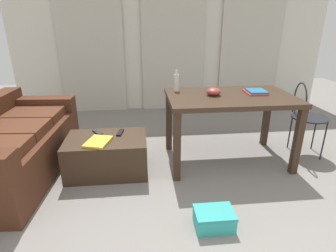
% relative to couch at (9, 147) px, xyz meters
% --- Properties ---
extents(ground_plane, '(9.08, 9.08, 0.00)m').
position_rel_couch_xyz_m(ground_plane, '(1.96, -0.05, -0.31)').
color(ground_plane, gray).
extents(wall_back, '(5.43, 0.10, 2.51)m').
position_rel_couch_xyz_m(wall_back, '(1.96, 2.24, 0.94)').
color(wall_back, silver).
rests_on(wall_back, ground).
extents(curtains, '(3.86, 0.03, 2.11)m').
position_rel_couch_xyz_m(curtains, '(1.96, 2.16, 0.74)').
color(curtains, beige).
rests_on(curtains, ground).
extents(couch, '(0.98, 1.80, 0.74)m').
position_rel_couch_xyz_m(couch, '(0.00, 0.00, 0.00)').
color(couch, '#4C2819').
rests_on(couch, ground).
extents(coffee_table, '(0.84, 0.56, 0.39)m').
position_rel_couch_xyz_m(coffee_table, '(0.99, -0.04, -0.12)').
color(coffee_table, '#382619').
rests_on(coffee_table, ground).
extents(craft_table, '(1.36, 0.84, 0.78)m').
position_rel_couch_xyz_m(craft_table, '(2.33, 0.08, 0.36)').
color(craft_table, '#382619').
rests_on(craft_table, ground).
extents(wire_chair, '(0.41, 0.44, 0.88)m').
position_rel_couch_xyz_m(wire_chair, '(3.27, 0.15, 0.23)').
color(wire_chair, black).
rests_on(wire_chair, ground).
extents(bottle_near, '(0.06, 0.06, 0.24)m').
position_rel_couch_xyz_m(bottle_near, '(1.77, 0.33, 0.57)').
color(bottle_near, beige).
rests_on(bottle_near, craft_table).
extents(bowl, '(0.16, 0.16, 0.08)m').
position_rel_couch_xyz_m(bowl, '(2.15, 0.10, 0.51)').
color(bowl, '#9E3833').
rests_on(bowl, craft_table).
extents(book_stack, '(0.23, 0.27, 0.03)m').
position_rel_couch_xyz_m(book_stack, '(2.64, 0.15, 0.48)').
color(book_stack, red).
rests_on(book_stack, craft_table).
extents(tv_remote_primary, '(0.13, 0.17, 0.02)m').
position_rel_couch_xyz_m(tv_remote_primary, '(0.88, 0.11, 0.08)').
color(tv_remote_primary, '#232326').
rests_on(tv_remote_primary, coffee_table).
extents(tv_remote_secondary, '(0.08, 0.18, 0.02)m').
position_rel_couch_xyz_m(tv_remote_secondary, '(1.13, 0.08, 0.08)').
color(tv_remote_secondary, black).
rests_on(tv_remote_secondary, coffee_table).
extents(magazine, '(0.29, 0.34, 0.02)m').
position_rel_couch_xyz_m(magazine, '(0.92, -0.15, 0.09)').
color(magazine, gold).
rests_on(magazine, coffee_table).
extents(shoebox, '(0.31, 0.23, 0.15)m').
position_rel_couch_xyz_m(shoebox, '(1.90, -1.01, -0.24)').
color(shoebox, '#33B2AD').
rests_on(shoebox, ground).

